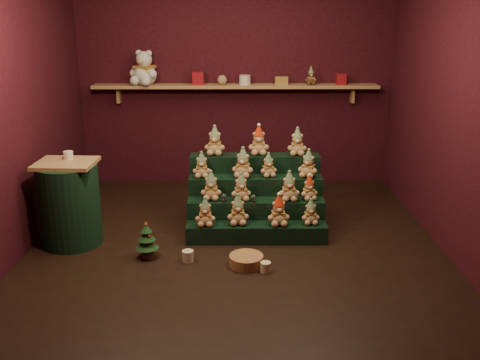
{
  "coord_description": "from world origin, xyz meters",
  "views": [
    {
      "loc": [
        0.02,
        -4.92,
        2.19
      ],
      "look_at": [
        0.05,
        0.25,
        0.57
      ],
      "focal_mm": 40.0,
      "sensor_mm": 36.0,
      "label": 1
    }
  ],
  "objects_px": {
    "brown_bear": "(311,76)",
    "riser_tier_front": "(256,233)",
    "snow_globe_c": "(296,198)",
    "mini_christmas_tree": "(147,240)",
    "wicker_basket": "(246,260)",
    "white_bear": "(144,63)",
    "snow_globe_a": "(224,198)",
    "mug_right": "(266,267)",
    "mug_left": "(188,256)",
    "side_table": "(70,204)",
    "snow_globe_b": "(253,198)"
  },
  "relations": [
    {
      "from": "snow_globe_b",
      "to": "side_table",
      "type": "height_order",
      "value": "side_table"
    },
    {
      "from": "mini_christmas_tree",
      "to": "mug_left",
      "type": "height_order",
      "value": "mini_christmas_tree"
    },
    {
      "from": "wicker_basket",
      "to": "brown_bear",
      "type": "distance_m",
      "value": 2.87
    },
    {
      "from": "mug_left",
      "to": "mug_right",
      "type": "xyz_separation_m",
      "value": [
        0.7,
        -0.22,
        -0.01
      ]
    },
    {
      "from": "mug_left",
      "to": "snow_globe_c",
      "type": "bearing_deg",
      "value": 30.24
    },
    {
      "from": "snow_globe_b",
      "to": "mug_left",
      "type": "xyz_separation_m",
      "value": [
        -0.62,
        -0.61,
        -0.35
      ]
    },
    {
      "from": "riser_tier_front",
      "to": "snow_globe_a",
      "type": "height_order",
      "value": "snow_globe_a"
    },
    {
      "from": "brown_bear",
      "to": "side_table",
      "type": "bearing_deg",
      "value": -149.61
    },
    {
      "from": "mug_right",
      "to": "wicker_basket",
      "type": "relative_size",
      "value": 0.3
    },
    {
      "from": "riser_tier_front",
      "to": "snow_globe_c",
      "type": "bearing_deg",
      "value": 21.52
    },
    {
      "from": "mug_left",
      "to": "mug_right",
      "type": "distance_m",
      "value": 0.74
    },
    {
      "from": "snow_globe_a",
      "to": "mug_right",
      "type": "distance_m",
      "value": 0.98
    },
    {
      "from": "mini_christmas_tree",
      "to": "mug_left",
      "type": "xyz_separation_m",
      "value": [
        0.39,
        -0.09,
        -0.13
      ]
    },
    {
      "from": "mug_right",
      "to": "white_bear",
      "type": "height_order",
      "value": "white_bear"
    },
    {
      "from": "snow_globe_b",
      "to": "side_table",
      "type": "xyz_separation_m",
      "value": [
        -1.8,
        -0.19,
        0.02
      ]
    },
    {
      "from": "snow_globe_b",
      "to": "mini_christmas_tree",
      "type": "distance_m",
      "value": 1.16
    },
    {
      "from": "riser_tier_front",
      "to": "mug_right",
      "type": "xyz_separation_m",
      "value": [
        0.06,
        -0.67,
        -0.04
      ]
    },
    {
      "from": "snow_globe_c",
      "to": "mini_christmas_tree",
      "type": "relative_size",
      "value": 0.24
    },
    {
      "from": "brown_bear",
      "to": "white_bear",
      "type": "bearing_deg",
      "value": 174.28
    },
    {
      "from": "side_table",
      "to": "snow_globe_a",
      "type": "bearing_deg",
      "value": 9.84
    },
    {
      "from": "snow_globe_c",
      "to": "wicker_basket",
      "type": "relative_size",
      "value": 0.28
    },
    {
      "from": "snow_globe_a",
      "to": "mug_left",
      "type": "bearing_deg",
      "value": -117.77
    },
    {
      "from": "snow_globe_a",
      "to": "brown_bear",
      "type": "height_order",
      "value": "brown_bear"
    },
    {
      "from": "brown_bear",
      "to": "riser_tier_front",
      "type": "bearing_deg",
      "value": -117.49
    },
    {
      "from": "white_bear",
      "to": "mini_christmas_tree",
      "type": "bearing_deg",
      "value": -57.87
    },
    {
      "from": "snow_globe_a",
      "to": "mini_christmas_tree",
      "type": "bearing_deg",
      "value": -143.29
    },
    {
      "from": "snow_globe_a",
      "to": "snow_globe_b",
      "type": "height_order",
      "value": "snow_globe_a"
    },
    {
      "from": "snow_globe_a",
      "to": "wicker_basket",
      "type": "relative_size",
      "value": 0.28
    },
    {
      "from": "snow_globe_a",
      "to": "side_table",
      "type": "relative_size",
      "value": 0.1
    },
    {
      "from": "side_table",
      "to": "mug_right",
      "type": "bearing_deg",
      "value": -16.13
    },
    {
      "from": "snow_globe_c",
      "to": "brown_bear",
      "type": "distance_m",
      "value": 1.99
    },
    {
      "from": "snow_globe_a",
      "to": "mini_christmas_tree",
      "type": "xyz_separation_m",
      "value": [
        -0.71,
        -0.53,
        -0.23
      ]
    },
    {
      "from": "snow_globe_c",
      "to": "wicker_basket",
      "type": "bearing_deg",
      "value": -126.48
    },
    {
      "from": "mini_christmas_tree",
      "to": "white_bear",
      "type": "height_order",
      "value": "white_bear"
    },
    {
      "from": "wicker_basket",
      "to": "white_bear",
      "type": "height_order",
      "value": "white_bear"
    },
    {
      "from": "side_table",
      "to": "wicker_basket",
      "type": "relative_size",
      "value": 2.71
    },
    {
      "from": "side_table",
      "to": "brown_bear",
      "type": "xyz_separation_m",
      "value": [
        2.56,
        1.87,
        1.01
      ]
    },
    {
      "from": "side_table",
      "to": "wicker_basket",
      "type": "height_order",
      "value": "side_table"
    },
    {
      "from": "side_table",
      "to": "mini_christmas_tree",
      "type": "height_order",
      "value": "side_table"
    },
    {
      "from": "mug_right",
      "to": "snow_globe_a",
      "type": "bearing_deg",
      "value": 114.71
    },
    {
      "from": "wicker_basket",
      "to": "brown_bear",
      "type": "xyz_separation_m",
      "value": [
        0.84,
        2.37,
        1.38
      ]
    },
    {
      "from": "mini_christmas_tree",
      "to": "brown_bear",
      "type": "distance_m",
      "value": 3.09
    },
    {
      "from": "white_bear",
      "to": "snow_globe_a",
      "type": "bearing_deg",
      "value": -34.6
    },
    {
      "from": "riser_tier_front",
      "to": "mug_right",
      "type": "relative_size",
      "value": 14.97
    },
    {
      "from": "snow_globe_a",
      "to": "side_table",
      "type": "bearing_deg",
      "value": -172.79
    },
    {
      "from": "riser_tier_front",
      "to": "brown_bear",
      "type": "relative_size",
      "value": 6.49
    },
    {
      "from": "riser_tier_front",
      "to": "mini_christmas_tree",
      "type": "xyz_separation_m",
      "value": [
        -1.03,
        -0.37,
        0.09
      ]
    },
    {
      "from": "mug_right",
      "to": "snow_globe_b",
      "type": "bearing_deg",
      "value": 95.93
    },
    {
      "from": "side_table",
      "to": "snow_globe_b",
      "type": "bearing_deg",
      "value": 8.66
    },
    {
      "from": "white_bear",
      "to": "brown_bear",
      "type": "height_order",
      "value": "white_bear"
    }
  ]
}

